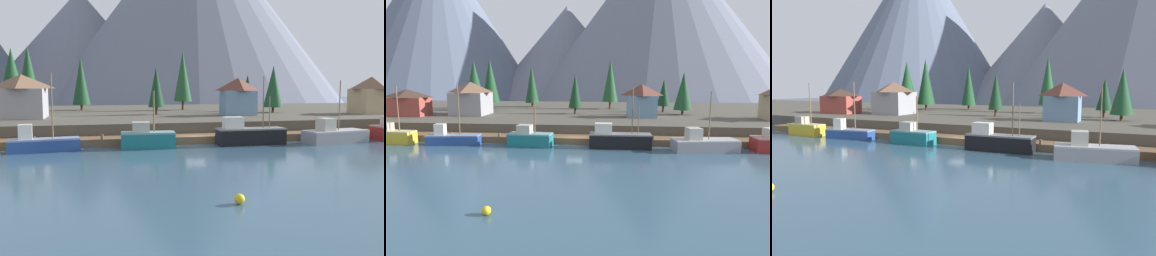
# 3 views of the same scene
# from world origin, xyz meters

# --- Properties ---
(ground_plane) EXTENTS (400.00, 400.00, 1.00)m
(ground_plane) POSITION_xyz_m (0.00, 20.00, -0.50)
(ground_plane) COLOR #335166
(dock) EXTENTS (80.00, 4.00, 1.60)m
(dock) POSITION_xyz_m (0.00, 1.99, 0.50)
(dock) COLOR brown
(dock) RESTS_ON ground_plane
(shoreline_bank) EXTENTS (400.00, 56.00, 2.50)m
(shoreline_bank) POSITION_xyz_m (0.00, 32.00, 1.25)
(shoreline_bank) COLOR #4C473D
(shoreline_bank) RESTS_ON ground_plane
(mountain_west_peak) EXTENTS (108.58, 108.58, 88.04)m
(mountain_west_peak) POSITION_xyz_m (-91.90, 131.15, 44.02)
(mountain_west_peak) COLOR slate
(mountain_west_peak) RESTS_ON ground_plane
(mountain_central_peak) EXTENTS (87.91, 87.91, 51.18)m
(mountain_central_peak) POSITION_xyz_m (-20.96, 141.89, 25.59)
(mountain_central_peak) COLOR slate
(mountain_central_peak) RESTS_ON ground_plane
(mountain_east_peak) EXTENTS (131.88, 131.88, 87.60)m
(mountain_east_peak) POSITION_xyz_m (29.55, 129.52, 43.80)
(mountain_east_peak) COLOR slate
(mountain_east_peak) RESTS_ON ground_plane
(fishing_boat_yellow) EXTENTS (7.06, 2.81, 9.05)m
(fishing_boat_yellow) POSITION_xyz_m (-28.94, -1.52, 1.17)
(fishing_boat_yellow) COLOR gold
(fishing_boat_yellow) RESTS_ON ground_plane
(fishing_boat_blue) EXTENTS (8.18, 3.25, 9.19)m
(fishing_boat_blue) POSITION_xyz_m (-18.82, -1.77, 0.98)
(fishing_boat_blue) COLOR navy
(fishing_boat_blue) RESTS_ON ground_plane
(fishing_boat_teal) EXTENTS (6.71, 3.01, 7.06)m
(fishing_boat_teal) POSITION_xyz_m (-6.58, -1.63, 1.21)
(fishing_boat_teal) COLOR #196B70
(fishing_boat_teal) RESTS_ON ground_plane
(fishing_boat_black) EXTENTS (8.97, 2.77, 8.95)m
(fishing_boat_black) POSITION_xyz_m (6.77, -1.52, 1.28)
(fishing_boat_black) COLOR black
(fishing_boat_black) RESTS_ON ground_plane
(fishing_boat_grey) EXTENTS (9.27, 4.55, 8.39)m
(fishing_boat_grey) POSITION_xyz_m (18.63, -2.49, 1.05)
(fishing_boat_grey) COLOR gray
(fishing_boat_grey) RESTS_ON ground_plane
(house_red) EXTENTS (8.20, 4.99, 5.49)m
(house_red) POSITION_xyz_m (-36.38, 14.18, 5.30)
(house_red) COLOR #9E4238
(house_red) RESTS_ON shoreline_bank
(house_blue) EXTENTS (6.02, 4.41, 6.60)m
(house_blue) POSITION_xyz_m (11.63, 16.77, 5.88)
(house_blue) COLOR #6689A8
(house_blue) RESTS_ON shoreline_bank
(house_grey) EXTENTS (7.46, 7.28, 6.99)m
(house_grey) POSITION_xyz_m (-24.37, 17.79, 6.07)
(house_grey) COLOR gray
(house_grey) RESTS_ON shoreline_bank
(conifer_near_left) EXTENTS (3.88, 3.88, 12.54)m
(conifer_near_left) POSITION_xyz_m (5.16, 34.20, 9.70)
(conifer_near_left) COLOR #4C3823
(conifer_near_left) RESTS_ON shoreline_bank
(conifer_near_right) EXTENTS (5.15, 5.15, 12.02)m
(conifer_near_right) POSITION_xyz_m (-27.71, 27.47, 9.04)
(conifer_near_right) COLOR #4C3823
(conifer_near_right) RESTS_ON shoreline_bank
(conifer_mid_left) EXTENTS (2.95, 2.95, 8.62)m
(conifer_mid_left) POSITION_xyz_m (-2.30, 21.49, 7.47)
(conifer_mid_left) COLOR #4C3823
(conifer_mid_left) RESTS_ON shoreline_bank
(conifer_mid_right) EXTENTS (3.83, 3.83, 9.11)m
(conifer_mid_right) POSITION_xyz_m (20.74, 22.19, 7.58)
(conifer_mid_right) COLOR #4C3823
(conifer_mid_right) RESTS_ON shoreline_bank
(conifer_back_left) EXTENTS (4.63, 4.63, 12.97)m
(conifer_back_left) POSITION_xyz_m (-25.85, 33.06, 9.68)
(conifer_back_left) COLOR #4C3823
(conifer_back_left) RESTS_ON shoreline_bank
(conifer_back_right) EXTENTS (3.71, 3.71, 11.30)m
(conifer_back_right) POSITION_xyz_m (-16.18, 38.41, 8.72)
(conifer_back_right) COLOR #4C3823
(conifer_back_right) RESTS_ON shoreline_bank
(conifer_centre) EXTENTS (3.01, 3.01, 7.51)m
(conifer_centre) POSITION_xyz_m (17.50, 27.62, 6.95)
(conifer_centre) COLOR #4C3823
(conifer_centre) RESTS_ON shoreline_bank
(channel_buoy) EXTENTS (0.70, 0.70, 0.70)m
(channel_buoy) POSITION_xyz_m (-3.44, -26.60, 0.35)
(channel_buoy) COLOR gold
(channel_buoy) RESTS_ON ground_plane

